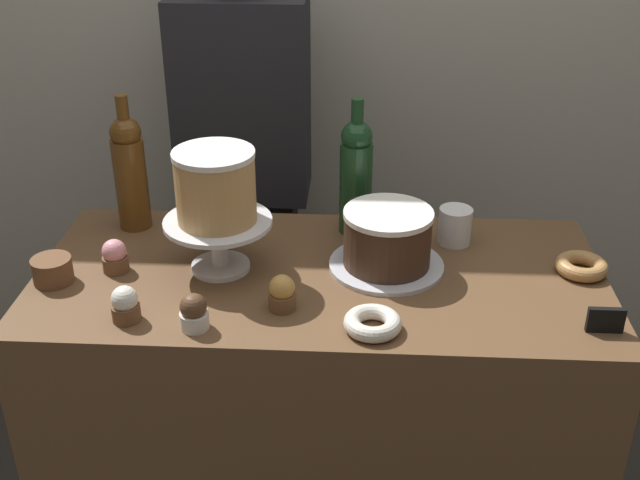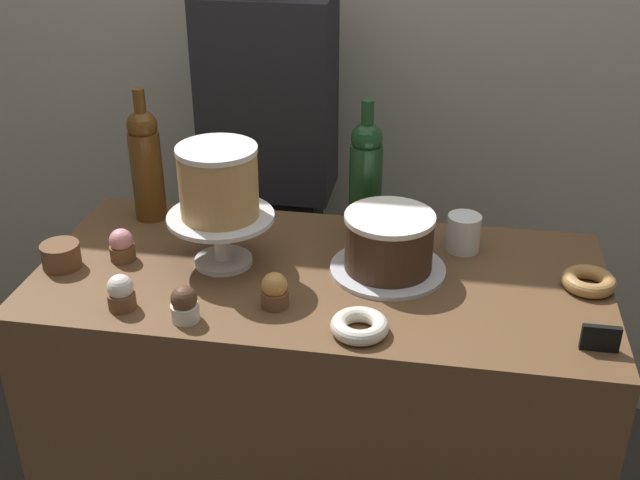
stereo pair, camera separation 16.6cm
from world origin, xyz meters
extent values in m
cube|color=#BCB7A8|center=(0.00, 0.86, 1.30)|extent=(6.00, 0.05, 2.60)
cube|color=brown|center=(0.00, 0.00, 0.46)|extent=(1.23, 0.57, 0.93)
cylinder|color=silver|center=(-0.22, 0.01, 0.94)|extent=(0.13, 0.13, 0.01)
cylinder|color=silver|center=(-0.22, 0.01, 0.99)|extent=(0.04, 0.04, 0.10)
cylinder|color=silver|center=(-0.22, 0.01, 1.04)|extent=(0.23, 0.23, 0.01)
cylinder|color=tan|center=(-0.22, 0.01, 1.12)|extent=(0.17, 0.17, 0.14)
cylinder|color=white|center=(-0.22, 0.01, 1.20)|extent=(0.17, 0.17, 0.01)
cylinder|color=silver|center=(0.14, 0.03, 0.93)|extent=(0.25, 0.25, 0.01)
cylinder|color=#3D2619|center=(0.14, 0.03, 1.00)|extent=(0.19, 0.19, 0.11)
cylinder|color=white|center=(0.14, 0.03, 1.06)|extent=(0.19, 0.19, 0.01)
cylinder|color=#5B3814|center=(-0.46, 0.20, 1.04)|extent=(0.08, 0.08, 0.22)
sphere|color=#5B3814|center=(-0.46, 0.20, 1.17)|extent=(0.07, 0.07, 0.07)
cylinder|color=#5B3814|center=(-0.46, 0.20, 1.22)|extent=(0.03, 0.03, 0.08)
cylinder|color=#193D1E|center=(0.07, 0.20, 1.04)|extent=(0.08, 0.08, 0.22)
sphere|color=#193D1E|center=(0.07, 0.20, 1.17)|extent=(0.07, 0.07, 0.07)
cylinder|color=#193D1E|center=(0.07, 0.20, 1.22)|extent=(0.03, 0.03, 0.08)
cylinder|color=brown|center=(-0.07, -0.14, 0.95)|extent=(0.06, 0.06, 0.03)
sphere|color=#CC9347|center=(-0.07, -0.14, 0.98)|extent=(0.05, 0.05, 0.05)
cylinder|color=white|center=(-0.23, -0.22, 0.95)|extent=(0.06, 0.06, 0.03)
sphere|color=brown|center=(-0.23, -0.22, 0.98)|extent=(0.05, 0.05, 0.05)
cylinder|color=brown|center=(-0.37, -0.20, 0.95)|extent=(0.06, 0.06, 0.03)
sphere|color=white|center=(-0.37, -0.20, 0.98)|extent=(0.05, 0.05, 0.05)
cylinder|color=brown|center=(-0.44, -0.02, 0.95)|extent=(0.06, 0.06, 0.03)
sphere|color=pink|center=(-0.44, -0.02, 0.98)|extent=(0.05, 0.05, 0.05)
torus|color=silver|center=(0.11, -0.21, 0.95)|extent=(0.11, 0.11, 0.03)
torus|color=#B27F47|center=(0.56, 0.03, 0.95)|extent=(0.11, 0.11, 0.03)
cylinder|color=brown|center=(-0.56, -0.07, 0.94)|extent=(0.08, 0.08, 0.01)
cylinder|color=brown|center=(-0.56, -0.07, 0.95)|extent=(0.08, 0.08, 0.01)
cylinder|color=brown|center=(-0.56, -0.07, 0.96)|extent=(0.08, 0.08, 0.01)
cylinder|color=brown|center=(-0.56, -0.07, 0.97)|extent=(0.08, 0.08, 0.01)
cylinder|color=brown|center=(-0.56, -0.07, 0.98)|extent=(0.08, 0.08, 0.01)
cube|color=black|center=(0.55, -0.19, 0.96)|extent=(0.07, 0.01, 0.05)
cylinder|color=white|center=(0.30, 0.16, 0.97)|extent=(0.08, 0.08, 0.09)
cube|color=black|center=(-0.25, 0.59, 0.42)|extent=(0.28, 0.18, 0.85)
cube|color=#232328|center=(-0.25, 0.59, 1.12)|extent=(0.36, 0.22, 0.55)
camera|label=1|loc=(0.08, -1.46, 1.78)|focal=44.09mm
camera|label=2|loc=(0.25, -1.44, 1.78)|focal=44.09mm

